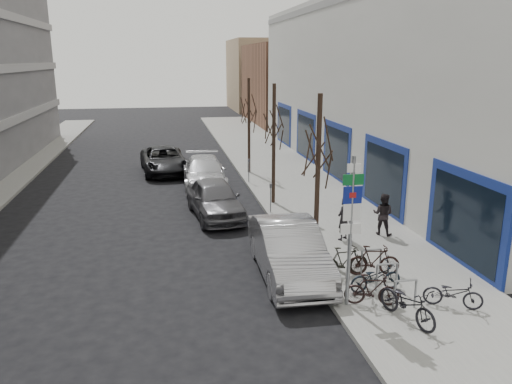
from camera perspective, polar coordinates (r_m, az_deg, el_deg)
name	(u,v)px	position (r m, az deg, el deg)	size (l,w,h in m)	color
ground	(259,317)	(13.40, 0.32, -14.14)	(120.00, 120.00, 0.00)	black
sidewalk_east	(313,202)	(23.43, 6.52, -1.11)	(5.00, 70.00, 0.15)	slate
commercial_building	(486,85)	(33.59, 24.83, 11.02)	(20.00, 32.00, 10.00)	#B7B7B2
brick_building_far	(308,84)	(53.76, 6.01, 12.19)	(12.00, 14.00, 8.00)	brown
tan_building_far	(280,75)	(68.36, 2.79, 13.24)	(13.00, 12.00, 9.00)	#937A5B
highway_sign_pole	(351,223)	(13.03, 10.79, -3.47)	(0.55, 0.10, 4.20)	gray
bike_rack	(387,274)	(14.73, 14.73, -9.01)	(0.66, 2.26, 0.83)	gray
tree_near	(319,138)	(15.94, 7.20, 6.12)	(1.80, 1.80, 5.50)	black
tree_mid	(274,116)	(22.17, 2.07, 8.69)	(1.80, 1.80, 5.50)	black
tree_far	(249,103)	(28.52, -0.82, 10.09)	(1.80, 1.80, 5.50)	black
meter_front	(307,240)	(16.15, 5.84, -5.43)	(0.10, 0.08, 1.27)	gray
meter_mid	(271,195)	(21.23, 1.69, -0.36)	(0.10, 0.08, 1.27)	gray
meter_back	(249,168)	(26.47, -0.83, 2.73)	(0.10, 0.08, 1.27)	gray
bike_near_left	(408,300)	(13.23, 16.96, -11.75)	(0.56, 1.86, 1.13)	black
bike_near_right	(372,289)	(13.84, 13.12, -10.79)	(0.44, 1.48, 0.90)	black
bike_mid_curb	(376,275)	(14.64, 13.52, -9.22)	(0.47, 1.57, 0.96)	black
bike_mid_inner	(344,261)	(15.40, 10.07, -7.76)	(0.47, 1.58, 0.96)	black
bike_far_curb	(453,291)	(14.36, 21.62, -10.47)	(0.46, 1.51, 0.92)	black
bike_far_inner	(374,260)	(15.61, 13.29, -7.59)	(0.48, 1.61, 0.98)	black
parked_car_front	(289,250)	(15.45, 3.77, -6.63)	(1.79, 5.14, 1.69)	#A5A5AA
parked_car_mid	(215,199)	(21.20, -4.71, -0.75)	(1.88, 4.68, 1.60)	#525157
parked_car_back	(204,172)	(26.27, -5.91, 2.24)	(2.16, 5.32, 1.54)	#B4B5BA
lane_car	(164,160)	(29.99, -10.46, 3.62)	(2.50, 5.41, 1.50)	black
pedestrian_near	(343,219)	(18.30, 9.96, -3.04)	(0.57, 0.38, 1.57)	black
pedestrian_far	(383,214)	(19.15, 14.30, -2.44)	(0.59, 0.40, 1.60)	black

